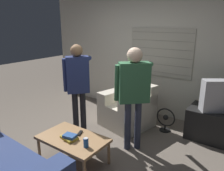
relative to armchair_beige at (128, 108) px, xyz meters
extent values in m
plane|color=#665B51|center=(-0.03, -1.20, -0.34)|extent=(16.00, 16.00, 0.00)
cube|color=#BCB7A8|center=(-0.03, 0.83, 0.94)|extent=(5.20, 0.06, 2.55)
cube|color=#A8A393|center=(0.25, 0.79, 1.00)|extent=(1.32, 0.02, 0.95)
cube|color=gray|center=(0.25, 0.78, 0.60)|extent=(1.29, 0.00, 0.01)
cube|color=gray|center=(0.25, 0.78, 0.76)|extent=(1.29, 0.00, 0.01)
cube|color=gray|center=(0.25, 0.78, 0.92)|extent=(1.29, 0.00, 0.01)
cube|color=gray|center=(0.25, 0.78, 1.08)|extent=(1.29, 0.00, 0.01)
cube|color=gray|center=(0.25, 0.78, 1.23)|extent=(1.29, 0.00, 0.01)
cube|color=gray|center=(0.25, 0.78, 1.39)|extent=(1.29, 0.00, 0.01)
cube|color=beige|center=(-0.01, -0.04, -0.11)|extent=(0.98, 0.97, 0.45)
cube|color=beige|center=(0.06, 0.25, 0.29)|extent=(0.84, 0.38, 0.36)
cube|color=beige|center=(0.27, -0.11, 0.21)|extent=(0.42, 0.83, 0.20)
cube|color=beige|center=(-0.29, 0.03, 0.21)|extent=(0.42, 0.83, 0.20)
cube|color=#9E754C|center=(-0.01, -1.46, 0.03)|extent=(0.95, 0.58, 0.04)
cylinder|color=#9E754C|center=(-0.45, -1.21, -0.17)|extent=(0.04, 0.04, 0.34)
cylinder|color=#9E754C|center=(0.42, -1.21, -0.17)|extent=(0.04, 0.04, 0.34)
cylinder|color=#9E754C|center=(-0.45, -1.72, -0.17)|extent=(0.04, 0.04, 0.34)
cube|color=black|center=(1.56, 0.38, -0.07)|extent=(1.02, 0.58, 0.53)
cube|color=#3D4738|center=(1.50, 0.46, 0.45)|extent=(0.52, 0.36, 0.43)
cylinder|color=black|center=(-0.52, -0.89, 0.06)|extent=(0.10, 0.10, 0.80)
cylinder|color=black|center=(-0.43, -0.79, 0.06)|extent=(0.10, 0.10, 0.80)
cube|color=navy|center=(-0.48, -0.84, 0.76)|extent=(0.39, 0.40, 0.60)
sphere|color=#846042|center=(-0.48, -0.84, 1.15)|extent=(0.20, 0.20, 0.20)
cylinder|color=navy|center=(-0.64, -0.96, 0.75)|extent=(0.16, 0.16, 0.57)
cylinder|color=navy|center=(-0.55, -0.51, 0.95)|extent=(0.47, 0.43, 0.22)
cube|color=black|center=(-0.75, -0.32, 0.88)|extent=(0.07, 0.07, 0.13)
cylinder|color=#33384C|center=(0.43, -0.73, 0.05)|extent=(0.10, 0.10, 0.79)
cylinder|color=#33384C|center=(0.55, -0.62, 0.05)|extent=(0.10, 0.10, 0.79)
cube|color=#336642|center=(0.49, -0.67, 0.74)|extent=(0.46, 0.45, 0.59)
sphere|color=beige|center=(0.49, -0.67, 1.14)|extent=(0.22, 0.22, 0.22)
cylinder|color=#336642|center=(0.28, -0.81, 0.73)|extent=(0.16, 0.16, 0.57)
cylinder|color=#336642|center=(0.50, -0.33, 0.88)|extent=(0.41, 0.43, 0.33)
cube|color=black|center=(0.33, -0.15, 0.74)|extent=(0.09, 0.09, 0.13)
cube|color=gold|center=(-0.03, -1.51, 0.06)|extent=(0.26, 0.20, 0.04)
cube|color=#284C89|center=(-0.01, -1.52, 0.10)|extent=(0.19, 0.15, 0.04)
cylinder|color=#194C9E|center=(0.30, -1.53, 0.11)|extent=(0.07, 0.07, 0.12)
cylinder|color=silver|center=(0.30, -1.53, 0.17)|extent=(0.06, 0.06, 0.00)
cube|color=black|center=(-0.01, -1.33, 0.06)|extent=(0.08, 0.14, 0.02)
cylinder|color=black|center=(0.69, 0.18, -0.33)|extent=(0.20, 0.20, 0.02)
cylinder|color=black|center=(0.69, 0.18, -0.28)|extent=(0.03, 0.03, 0.08)
torus|color=black|center=(0.69, 0.18, -0.08)|extent=(0.35, 0.02, 0.35)
sphere|color=black|center=(0.69, 0.18, -0.08)|extent=(0.10, 0.10, 0.10)
camera|label=1|loc=(2.00, -3.35, 1.59)|focal=35.00mm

